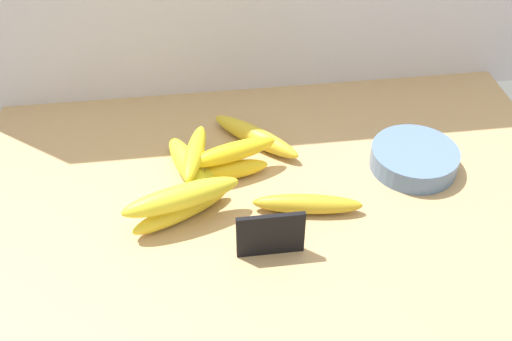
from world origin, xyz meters
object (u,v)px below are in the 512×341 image
(banana_0, at_px, (227,171))
(banana_7, at_px, (232,152))
(chalkboard_sign, at_px, (271,236))
(banana_3, at_px, (190,193))
(banana_2, at_px, (189,167))
(banana_8, at_px, (181,197))
(banana_5, at_px, (255,136))
(fruit_bowl, at_px, (414,158))
(banana_1, at_px, (307,204))
(banana_4, at_px, (181,210))
(banana_6, at_px, (195,153))

(banana_0, height_order, banana_7, banana_7)
(chalkboard_sign, relative_size, banana_3, 0.61)
(banana_2, relative_size, banana_8, 0.91)
(banana_2, xyz_separation_m, banana_5, (0.13, 0.08, -0.00))
(banana_3, bearing_deg, chalkboard_sign, -48.56)
(fruit_bowl, distance_m, banana_8, 0.45)
(banana_1, relative_size, banana_5, 0.92)
(banana_4, distance_m, banana_7, 0.15)
(banana_3, height_order, banana_8, banana_8)
(chalkboard_sign, distance_m, banana_8, 0.17)
(chalkboard_sign, relative_size, banana_7, 0.64)
(banana_5, height_order, banana_8, banana_8)
(banana_8, bearing_deg, banana_7, 49.09)
(banana_1, xyz_separation_m, banana_3, (-0.20, 0.05, 0.00))
(banana_2, distance_m, banana_7, 0.09)
(banana_0, relative_size, banana_2, 0.84)
(banana_2, relative_size, banana_3, 1.03)
(banana_6, relative_size, banana_8, 0.77)
(banana_0, distance_m, banana_2, 0.07)
(banana_1, bearing_deg, banana_5, 107.56)
(banana_0, bearing_deg, banana_5, 55.41)
(banana_4, xyz_separation_m, banana_6, (0.03, 0.10, 0.04))
(banana_4, bearing_deg, banana_6, 72.59)
(banana_5, xyz_separation_m, banana_7, (-0.05, -0.09, 0.03))
(banana_0, bearing_deg, chalkboard_sign, -74.98)
(banana_1, height_order, banana_6, banana_6)
(chalkboard_sign, height_order, banana_8, chalkboard_sign)
(fruit_bowl, relative_size, banana_8, 0.80)
(banana_0, bearing_deg, banana_8, -129.51)
(fruit_bowl, height_order, banana_5, fruit_bowl)
(banana_4, relative_size, banana_7, 1.08)
(fruit_bowl, xyz_separation_m, banana_0, (-0.35, 0.01, -0.00))
(banana_1, bearing_deg, fruit_bowl, 22.54)
(fruit_bowl, height_order, banana_0, fruit_bowl)
(banana_3, bearing_deg, banana_4, -112.51)
(banana_1, relative_size, banana_7, 1.11)
(chalkboard_sign, height_order, banana_7, chalkboard_sign)
(banana_3, height_order, banana_7, banana_7)
(banana_7, bearing_deg, fruit_bowl, -4.06)
(banana_6, distance_m, banana_8, 0.11)
(banana_5, height_order, banana_7, banana_7)
(fruit_bowl, xyz_separation_m, banana_8, (-0.44, -0.09, 0.04))
(banana_3, height_order, banana_6, banana_6)
(banana_4, relative_size, banana_8, 0.91)
(fruit_bowl, bearing_deg, chalkboard_sign, -149.30)
(banana_5, bearing_deg, banana_8, -127.22)
(chalkboard_sign, distance_m, banana_1, 0.12)
(banana_3, distance_m, banana_4, 0.04)
(banana_1, height_order, banana_3, banana_3)
(banana_7, bearing_deg, banana_1, -44.70)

